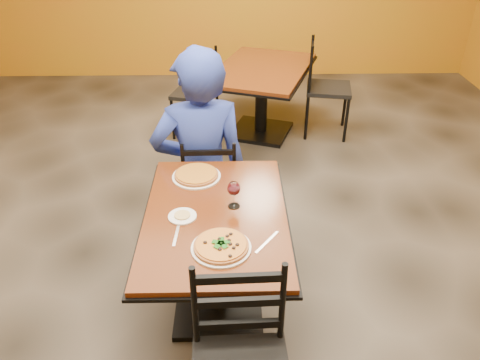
{
  "coord_description": "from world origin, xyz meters",
  "views": [
    {
      "loc": [
        0.09,
        -2.61,
        2.3
      ],
      "look_at": [
        0.14,
        -0.3,
        0.85
      ],
      "focal_mm": 34.54,
      "sensor_mm": 36.0,
      "label": 1
    }
  ],
  "objects_px": {
    "chair_second_right": "(329,89)",
    "diner": "(200,148)",
    "chair_second_left": "(194,93)",
    "side_plate": "(182,216)",
    "table_second": "(262,85)",
    "chair_main_far": "(210,184)",
    "plate_main": "(221,248)",
    "plate_far": "(196,176)",
    "pizza_far": "(196,174)",
    "table_main": "(217,240)",
    "wine_glass": "(234,193)",
    "pizza_main": "(221,245)"
  },
  "relations": [
    {
      "from": "chair_second_right",
      "to": "diner",
      "type": "distance_m",
      "value": 2.18
    },
    {
      "from": "chair_second_left",
      "to": "side_plate",
      "type": "distance_m",
      "value": 2.6
    },
    {
      "from": "table_second",
      "to": "chair_main_far",
      "type": "height_order",
      "value": "chair_main_far"
    },
    {
      "from": "chair_second_left",
      "to": "plate_main",
      "type": "distance_m",
      "value": 2.89
    },
    {
      "from": "table_second",
      "to": "chair_main_far",
      "type": "bearing_deg",
      "value": -105.73
    },
    {
      "from": "plate_far",
      "to": "pizza_far",
      "type": "height_order",
      "value": "pizza_far"
    },
    {
      "from": "plate_far",
      "to": "side_plate",
      "type": "xyz_separation_m",
      "value": [
        -0.05,
        -0.43,
        0.0
      ]
    },
    {
      "from": "side_plate",
      "to": "pizza_far",
      "type": "bearing_deg",
      "value": 82.77
    },
    {
      "from": "diner",
      "to": "pizza_far",
      "type": "bearing_deg",
      "value": 79.42
    },
    {
      "from": "table_main",
      "to": "side_plate",
      "type": "xyz_separation_m",
      "value": [
        -0.19,
        -0.03,
        0.2
      ]
    },
    {
      "from": "table_second",
      "to": "pizza_far",
      "type": "height_order",
      "value": "pizza_far"
    },
    {
      "from": "side_plate",
      "to": "wine_glass",
      "type": "bearing_deg",
      "value": 18.73
    },
    {
      "from": "diner",
      "to": "table_second",
      "type": "bearing_deg",
      "value": -118.09
    },
    {
      "from": "pizza_far",
      "to": "wine_glass",
      "type": "bearing_deg",
      "value": -54.09
    },
    {
      "from": "table_main",
      "to": "plate_main",
      "type": "bearing_deg",
      "value": -83.18
    },
    {
      "from": "chair_second_left",
      "to": "pizza_far",
      "type": "relative_size",
      "value": 3.36
    },
    {
      "from": "wine_glass",
      "to": "table_main",
      "type": "bearing_deg",
      "value": -145.06
    },
    {
      "from": "plate_main",
      "to": "plate_far",
      "type": "bearing_deg",
      "value": 103.49
    },
    {
      "from": "table_main",
      "to": "wine_glass",
      "type": "bearing_deg",
      "value": 34.94
    },
    {
      "from": "chair_main_far",
      "to": "pizza_far",
      "type": "height_order",
      "value": "chair_main_far"
    },
    {
      "from": "chair_main_far",
      "to": "plate_main",
      "type": "distance_m",
      "value": 1.17
    },
    {
      "from": "plate_far",
      "to": "pizza_far",
      "type": "xyz_separation_m",
      "value": [
        0.0,
        0.0,
        0.02
      ]
    },
    {
      "from": "chair_second_left",
      "to": "pizza_far",
      "type": "height_order",
      "value": "chair_second_left"
    },
    {
      "from": "pizza_main",
      "to": "side_plate",
      "type": "xyz_separation_m",
      "value": [
        -0.22,
        0.27,
        -0.02
      ]
    },
    {
      "from": "table_second",
      "to": "diner",
      "type": "distance_m",
      "value": 1.84
    },
    {
      "from": "diner",
      "to": "plate_far",
      "type": "relative_size",
      "value": 4.78
    },
    {
      "from": "pizza_far",
      "to": "side_plate",
      "type": "height_order",
      "value": "pizza_far"
    },
    {
      "from": "table_second",
      "to": "wine_glass",
      "type": "distance_m",
      "value": 2.52
    },
    {
      "from": "table_main",
      "to": "plate_main",
      "type": "relative_size",
      "value": 3.97
    },
    {
      "from": "wine_glass",
      "to": "pizza_main",
      "type": "bearing_deg",
      "value": -100.49
    },
    {
      "from": "table_second",
      "to": "plate_far",
      "type": "xyz_separation_m",
      "value": [
        -0.55,
        -2.16,
        0.19
      ]
    },
    {
      "from": "pizza_far",
      "to": "pizza_main",
      "type": "bearing_deg",
      "value": -76.51
    },
    {
      "from": "table_main",
      "to": "chair_main_far",
      "type": "relative_size",
      "value": 1.43
    },
    {
      "from": "chair_second_left",
      "to": "pizza_far",
      "type": "xyz_separation_m",
      "value": [
        0.16,
        -2.16,
        0.3
      ]
    },
    {
      "from": "chair_main_far",
      "to": "wine_glass",
      "type": "bearing_deg",
      "value": 101.82
    },
    {
      "from": "table_main",
      "to": "pizza_main",
      "type": "height_order",
      "value": "pizza_main"
    },
    {
      "from": "table_second",
      "to": "chair_second_right",
      "type": "height_order",
      "value": "chair_second_right"
    },
    {
      "from": "chair_second_right",
      "to": "wine_glass",
      "type": "xyz_separation_m",
      "value": [
        -1.03,
        -2.48,
        0.33
      ]
    },
    {
      "from": "chair_second_left",
      "to": "side_plate",
      "type": "xyz_separation_m",
      "value": [
        0.11,
        -2.58,
        0.28
      ]
    },
    {
      "from": "table_second",
      "to": "table_main",
      "type": "bearing_deg",
      "value": -99.37
    },
    {
      "from": "table_second",
      "to": "side_plate",
      "type": "distance_m",
      "value": 2.66
    },
    {
      "from": "chair_main_far",
      "to": "diner",
      "type": "bearing_deg",
      "value": 7.21
    },
    {
      "from": "chair_second_left",
      "to": "plate_main",
      "type": "relative_size",
      "value": 3.04
    },
    {
      "from": "diner",
      "to": "side_plate",
      "type": "height_order",
      "value": "diner"
    },
    {
      "from": "table_main",
      "to": "diner",
      "type": "distance_m",
      "value": 0.84
    },
    {
      "from": "table_second",
      "to": "side_plate",
      "type": "bearing_deg",
      "value": -103.24
    },
    {
      "from": "table_second",
      "to": "chair_second_left",
      "type": "height_order",
      "value": "chair_second_left"
    },
    {
      "from": "chair_main_far",
      "to": "plate_main",
      "type": "height_order",
      "value": "chair_main_far"
    },
    {
      "from": "pizza_main",
      "to": "wine_glass",
      "type": "xyz_separation_m",
      "value": [
        0.07,
        0.37,
        0.07
      ]
    },
    {
      "from": "table_main",
      "to": "table_second",
      "type": "height_order",
      "value": "same"
    }
  ]
}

